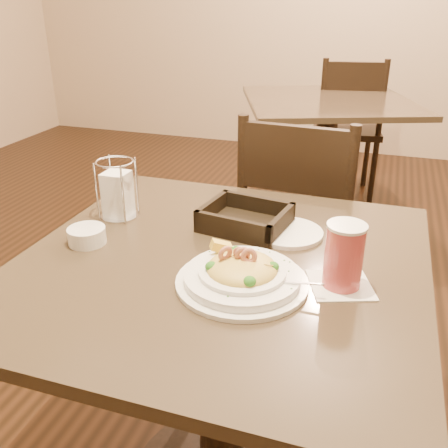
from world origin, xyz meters
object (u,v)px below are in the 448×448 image
(napkin_caddy, at_px, (118,193))
(side_plate, at_px, (288,233))
(pasta_bowl, at_px, (242,274))
(drink_glass, at_px, (344,256))
(main_table, at_px, (221,343))
(background_table, at_px, (326,140))
(dining_chair_far, at_px, (347,125))
(dining_chair_near, at_px, (299,228))
(bread_basket, at_px, (245,220))
(butter_ramekin, at_px, (87,236))

(napkin_caddy, bearing_deg, side_plate, 4.24)
(pasta_bowl, bearing_deg, drink_glass, 16.71)
(main_table, bearing_deg, background_table, 90.32)
(main_table, relative_size, pasta_bowl, 2.95)
(main_table, distance_m, side_plate, 0.32)
(background_table, height_order, dining_chair_far, dining_chair_far)
(side_plate, bearing_deg, main_table, -124.03)
(main_table, xyz_separation_m, background_table, (-0.01, 1.94, 0.00))
(dining_chair_near, height_order, drink_glass, dining_chair_near)
(pasta_bowl, bearing_deg, side_plate, 80.41)
(bread_basket, distance_m, side_plate, 0.11)
(dining_chair_near, relative_size, drink_glass, 5.92)
(dining_chair_far, height_order, pasta_bowl, dining_chair_far)
(background_table, xyz_separation_m, dining_chair_near, (0.07, -1.20, -0.01))
(main_table, distance_m, dining_chair_near, 0.74)
(background_table, xyz_separation_m, pasta_bowl, (0.08, -2.03, 0.26))
(bread_basket, xyz_separation_m, side_plate, (0.11, -0.01, -0.02))
(butter_ramekin, bearing_deg, napkin_caddy, 91.21)
(pasta_bowl, distance_m, side_plate, 0.26)
(dining_chair_far, bearing_deg, pasta_bowl, 79.75)
(main_table, distance_m, napkin_caddy, 0.47)
(pasta_bowl, height_order, drink_glass, drink_glass)
(background_table, xyz_separation_m, bread_basket, (0.02, -1.76, 0.26))
(dining_chair_far, xyz_separation_m, butter_ramekin, (-0.40, -2.42, 0.27))
(drink_glass, height_order, butter_ramekin, drink_glass)
(dining_chair_far, bearing_deg, side_plate, 80.89)
(background_table, bearing_deg, dining_chair_far, 79.94)
(side_plate, bearing_deg, background_table, 94.13)
(background_table, bearing_deg, napkin_caddy, -100.22)
(pasta_bowl, height_order, napkin_caddy, napkin_caddy)
(background_table, height_order, bread_basket, bread_basket)
(dining_chair_near, height_order, dining_chair_far, same)
(dining_chair_near, height_order, bread_basket, dining_chair_near)
(drink_glass, distance_m, napkin_caddy, 0.63)
(background_table, bearing_deg, butter_ramekin, -99.29)
(napkin_caddy, bearing_deg, bread_basket, 6.67)
(drink_glass, xyz_separation_m, napkin_caddy, (-0.60, 0.17, -0.00))
(bread_basket, distance_m, butter_ramekin, 0.39)
(pasta_bowl, xyz_separation_m, butter_ramekin, (-0.41, 0.06, -0.00))
(bread_basket, relative_size, napkin_caddy, 1.45)
(drink_glass, relative_size, napkin_caddy, 0.99)
(drink_glass, relative_size, side_plate, 0.91)
(background_table, relative_size, dining_chair_near, 1.25)
(background_table, relative_size, pasta_bowl, 3.81)
(background_table, distance_m, side_plate, 1.79)
(main_table, xyz_separation_m, side_plate, (0.12, 0.17, 0.24))
(dining_chair_far, relative_size, bread_basket, 4.04)
(main_table, xyz_separation_m, dining_chair_far, (0.07, 2.39, -0.01))
(dining_chair_far, bearing_deg, drink_glass, 84.35)
(dining_chair_far, distance_m, napkin_caddy, 2.31)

